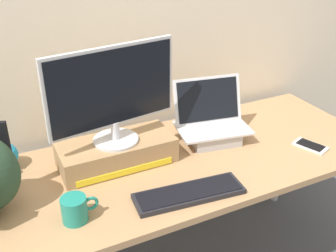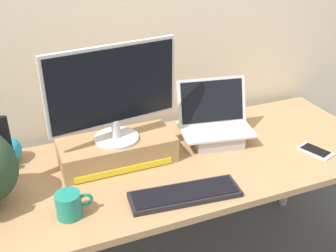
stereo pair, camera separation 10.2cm
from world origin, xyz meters
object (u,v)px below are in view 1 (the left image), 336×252
Objects in this scene: open_laptop at (212,128)px; external_keyboard at (189,193)px; plush_toy at (4,156)px; desktop_monitor at (113,94)px; coffee_mug at (75,209)px; cell_phone at (310,146)px; toner_box_yellow at (117,152)px.

external_keyboard is (-0.31, -0.34, -0.05)m from open_laptop.
plush_toy is (-0.60, 0.51, 0.05)m from external_keyboard.
desktop_monitor is at bearing -169.24° from open_laptop.
coffee_mug is at bearing -148.54° from open_laptop.
coffee_mug is (-0.25, -0.28, -0.28)m from desktop_monitor.
open_laptop reaches higher than plush_toy.
external_keyboard is 3.27× the size of coffee_mug.
external_keyboard reaches higher than cell_phone.
open_laptop is (0.47, 0.01, -0.27)m from desktop_monitor.
desktop_monitor is 3.33× the size of cell_phone.
cell_phone is (0.68, 0.07, -0.01)m from external_keyboard.
cell_phone is at bearing -17.28° from toner_box_yellow.
cell_phone is 1.35m from plush_toy.
desktop_monitor reaches higher than external_keyboard.
open_laptop is 0.46m from external_keyboard.
coffee_mug is at bearing 160.42° from cell_phone.
open_laptop is 0.92m from plush_toy.
toner_box_yellow is 0.27m from desktop_monitor.
external_keyboard is at bearing -40.34° from plush_toy.
cell_phone is (0.37, -0.27, -0.05)m from open_laptop.
toner_box_yellow is at bearing -169.38° from open_laptop.
desktop_monitor reaches higher than coffee_mug.
coffee_mug is at bearing -140.11° from desktop_monitor.
toner_box_yellow is 2.95× the size of cell_phone.
external_keyboard is 3.76× the size of plush_toy.
external_keyboard is at bearing -71.51° from desktop_monitor.
desktop_monitor is at bearing -79.16° from toner_box_yellow.
open_laptop is 3.13× the size of plush_toy.
coffee_mug is 0.49m from plush_toy.
external_keyboard is at bearing -63.63° from toner_box_yellow.
open_laptop is 0.46m from cell_phone.
plush_toy is at bearing 145.60° from external_keyboard.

